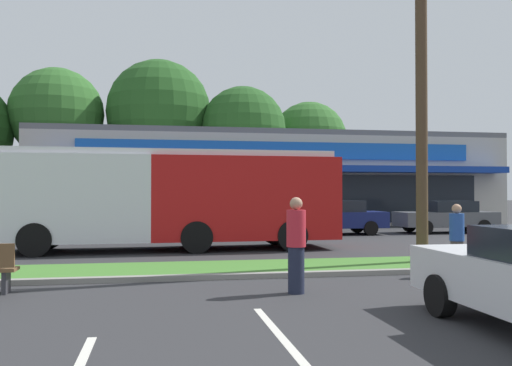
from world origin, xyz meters
TOP-DOWN VIEW (x-y plane):
  - grass_median at (0.00, 14.00)m, footprint 56.00×2.20m
  - curb_lip at (0.00, 12.78)m, footprint 56.00×0.24m
  - parking_stripe_2 at (0.07, 7.28)m, footprint 0.12×4.80m
  - storefront_building at (5.19, 35.29)m, footprint 27.24×11.93m
  - tree_mid_left at (-9.26, 45.25)m, footprint 7.17×7.17m
  - tree_mid at (-1.46, 44.90)m, footprint 8.22×8.22m
  - tree_mid_right at (5.05, 43.27)m, footprint 6.71×6.71m
  - tree_right at (11.25, 46.23)m, footprint 6.50×6.50m
  - utility_pole at (5.03, 13.99)m, footprint 3.03×2.40m
  - city_bus at (-1.21, 19.11)m, footprint 11.25×2.89m
  - car_0 at (6.29, 24.50)m, footprint 4.64×1.89m
  - car_1 at (-5.18, 24.57)m, footprint 4.23×1.90m
  - car_3 at (11.80, 24.56)m, footprint 4.60×1.86m
  - pedestrian_by_pole at (1.03, 10.90)m, footprint 0.36×0.36m
  - pedestrian_mid at (5.18, 12.39)m, footprint 0.33×0.33m

SIDE VIEW (x-z plane):
  - parking_stripe_2 at x=0.07m, z-range 0.00..0.01m
  - grass_median at x=0.00m, z-range 0.00..0.12m
  - curb_lip at x=0.00m, z-range 0.00..0.12m
  - car_3 at x=11.80m, z-range 0.02..1.51m
  - car_1 at x=-5.18m, z-range 0.03..1.52m
  - car_0 at x=6.29m, z-range 0.02..1.55m
  - pedestrian_mid at x=5.18m, z-range 0.00..1.63m
  - pedestrian_by_pole at x=1.03m, z-range 0.00..1.81m
  - city_bus at x=-1.21m, z-range 0.14..3.39m
  - storefront_building at x=5.19m, z-range 0.00..5.42m
  - utility_pole at x=5.03m, z-range 0.36..11.84m
  - tree_right at x=11.25m, z-range 1.57..11.22m
  - tree_mid_right at x=5.05m, z-range 1.74..11.95m
  - tree_mid_left at x=-9.26m, z-range 2.17..13.71m
  - tree_mid at x=-1.46m, z-range 2.08..14.48m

